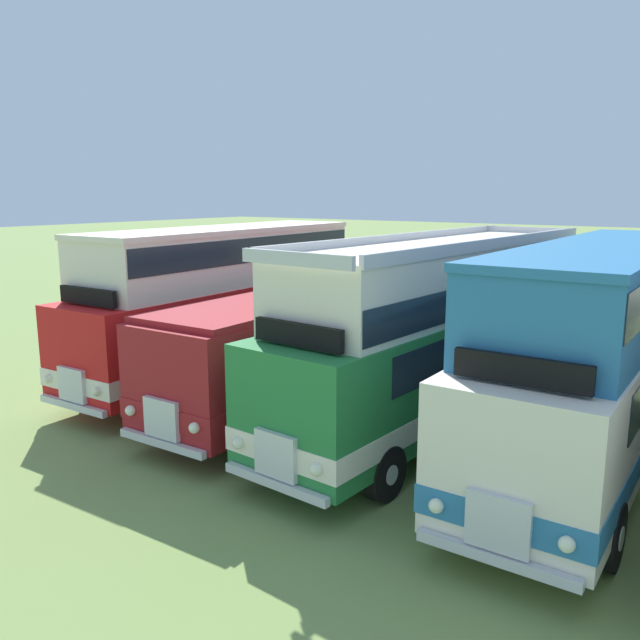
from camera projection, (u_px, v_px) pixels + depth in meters
name	position (u px, v px, depth m)	size (l,w,h in m)	color
ground_plane	(586.00, 463.00, 13.26)	(200.00, 200.00, 0.00)	#7A934C
bus_first_in_row	(225.00, 296.00, 19.11)	(2.94, 10.71, 4.49)	red
bus_second_in_row	(320.00, 334.00, 17.21)	(2.88, 11.40, 2.99)	maroon
bus_third_in_row	(443.00, 328.00, 15.14)	(3.21, 11.61, 4.52)	#237538
bus_fourth_in_row	(600.00, 343.00, 13.10)	(2.71, 11.51, 4.49)	silver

